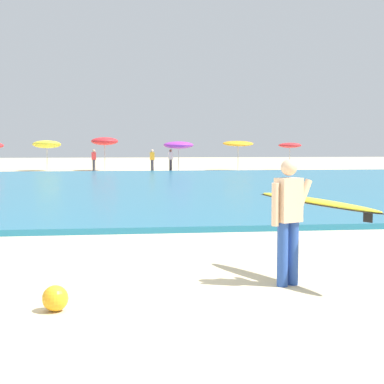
% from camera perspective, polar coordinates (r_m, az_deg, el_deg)
% --- Properties ---
extents(ground_plane, '(160.00, 160.00, 0.00)m').
position_cam_1_polar(ground_plane, '(8.01, -8.08, -9.43)').
color(ground_plane, beige).
extents(sea, '(120.00, 28.00, 0.14)m').
position_cam_1_polar(sea, '(26.83, -7.58, 0.56)').
color(sea, teal).
rests_on(sea, ground).
extents(surfer_with_board, '(1.36, 2.35, 1.73)m').
position_cam_1_polar(surfer_with_board, '(8.35, 10.43, -1.72)').
color(surfer_with_board, '#284CA3').
rests_on(surfer_with_board, ground).
extents(beach_umbrella_1, '(2.05, 2.09, 2.30)m').
position_cam_1_polar(beach_umbrella_1, '(44.70, -13.74, 4.45)').
color(beach_umbrella_1, beige).
rests_on(beach_umbrella_1, ground).
extents(beach_umbrella_2, '(1.97, 1.98, 2.47)m').
position_cam_1_polar(beach_umbrella_2, '(44.32, -8.37, 4.83)').
color(beach_umbrella_2, beige).
rests_on(beach_umbrella_2, ground).
extents(beach_umbrella_3, '(2.14, 2.15, 2.17)m').
position_cam_1_polar(beach_umbrella_3, '(42.63, -1.31, 4.52)').
color(beach_umbrella_3, beige).
rests_on(beach_umbrella_3, ground).
extents(beach_umbrella_4, '(2.27, 2.30, 2.27)m').
position_cam_1_polar(beach_umbrella_4, '(44.31, 4.44, 4.64)').
color(beach_umbrella_4, beige).
rests_on(beach_umbrella_4, ground).
extents(beach_umbrella_5, '(1.71, 1.72, 2.07)m').
position_cam_1_polar(beach_umbrella_5, '(45.02, 9.36, 4.43)').
color(beach_umbrella_5, beige).
rests_on(beach_umbrella_5, ground).
extents(beachgoer_near_row_left, '(0.32, 0.20, 1.58)m').
position_cam_1_polar(beachgoer_near_row_left, '(43.13, -9.38, 3.07)').
color(beachgoer_near_row_left, '#383842').
rests_on(beachgoer_near_row_left, ground).
extents(beachgoer_near_row_mid, '(0.32, 0.20, 1.58)m').
position_cam_1_polar(beachgoer_near_row_mid, '(43.00, -2.06, 3.13)').
color(beachgoer_near_row_mid, '#383842').
rests_on(beachgoer_near_row_mid, ground).
extents(beachgoer_near_row_right, '(0.32, 0.20, 1.58)m').
position_cam_1_polar(beachgoer_near_row_right, '(42.27, -3.83, 3.10)').
color(beachgoer_near_row_right, '#383842').
rests_on(beachgoer_near_row_right, ground).
extents(beach_ball, '(0.30, 0.30, 0.30)m').
position_cam_1_polar(beach_ball, '(7.18, -12.97, -9.90)').
color(beach_ball, '#F4A31E').
rests_on(beach_ball, ground).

